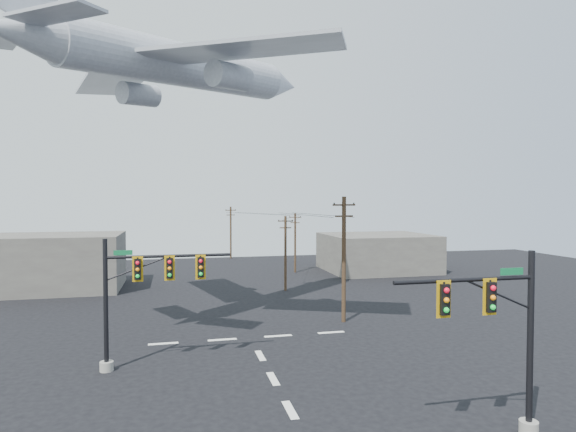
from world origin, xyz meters
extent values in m
plane|color=black|center=(0.00, 0.00, 0.00)|extent=(120.00, 120.00, 0.00)
cube|color=white|center=(0.00, 0.00, 0.01)|extent=(0.40, 2.00, 0.01)
cube|color=white|center=(0.00, 4.00, 0.01)|extent=(0.40, 2.00, 0.01)
cube|color=white|center=(0.00, 8.00, 0.01)|extent=(0.40, 2.00, 0.01)
cube|color=white|center=(-6.00, 12.00, 0.01)|extent=(2.00, 0.40, 0.01)
cube|color=white|center=(-2.00, 12.00, 0.01)|extent=(2.00, 0.40, 0.01)
cube|color=white|center=(2.00, 12.00, 0.01)|extent=(2.00, 0.40, 0.01)
cube|color=white|center=(6.00, 12.00, 0.01)|extent=(2.00, 0.40, 0.01)
cylinder|color=gray|center=(9.20, -4.52, 0.28)|extent=(0.77, 0.77, 0.55)
cylinder|color=black|center=(9.20, -4.52, 3.86)|extent=(0.26, 0.26, 7.72)
cylinder|color=black|center=(6.10, -4.52, 6.62)|extent=(6.19, 0.18, 0.18)
cylinder|color=black|center=(7.65, -4.52, 5.96)|extent=(3.37, 0.09, 0.09)
cube|color=black|center=(7.14, -4.69, 5.92)|extent=(0.37, 0.33, 1.21)
cube|color=#C28D0B|center=(7.14, -4.66, 5.92)|extent=(0.61, 0.04, 1.49)
sphere|color=#F80D26|center=(7.14, -4.87, 6.31)|extent=(0.22, 0.22, 0.22)
sphere|color=orange|center=(7.14, -4.87, 5.92)|extent=(0.22, 0.22, 0.22)
sphere|color=#0CC332|center=(7.14, -4.87, 5.54)|extent=(0.22, 0.22, 0.22)
cube|color=black|center=(5.07, -4.69, 5.92)|extent=(0.37, 0.33, 1.21)
cube|color=#C28D0B|center=(5.07, -4.66, 5.92)|extent=(0.61, 0.04, 1.49)
sphere|color=#F80D26|center=(5.07, -4.87, 6.31)|extent=(0.22, 0.22, 0.22)
sphere|color=orange|center=(5.07, -4.87, 5.92)|extent=(0.22, 0.22, 0.22)
sphere|color=#0CC332|center=(5.07, -4.87, 5.54)|extent=(0.22, 0.22, 0.22)
cube|color=#0E6333|center=(8.21, -4.59, 6.89)|extent=(1.05, 0.04, 0.29)
cylinder|color=gray|center=(-9.04, 7.39, 0.27)|extent=(0.76, 0.76, 0.54)
cylinder|color=black|center=(-9.04, 7.39, 3.80)|extent=(0.26, 0.26, 7.60)
cylinder|color=black|center=(-5.49, 7.39, 6.51)|extent=(7.11, 0.17, 0.17)
cylinder|color=black|center=(-7.27, 7.39, 5.86)|extent=(3.79, 0.09, 0.09)
cube|color=black|center=(-7.27, 7.22, 5.83)|extent=(0.37, 0.33, 1.19)
cube|color=#C28D0B|center=(-7.27, 7.24, 5.83)|extent=(0.60, 0.04, 1.47)
sphere|color=#F80D26|center=(-7.27, 7.04, 6.21)|extent=(0.22, 0.22, 0.22)
sphere|color=orange|center=(-7.27, 7.04, 5.83)|extent=(0.22, 0.22, 0.22)
sphere|color=#0CC332|center=(-7.27, 7.04, 5.45)|extent=(0.22, 0.22, 0.22)
cube|color=black|center=(-5.49, 7.22, 5.83)|extent=(0.37, 0.33, 1.19)
cube|color=#C28D0B|center=(-5.49, 7.24, 5.83)|extent=(0.60, 0.04, 1.47)
sphere|color=#F80D26|center=(-5.49, 7.04, 6.21)|extent=(0.22, 0.22, 0.22)
sphere|color=orange|center=(-5.49, 7.04, 5.83)|extent=(0.22, 0.22, 0.22)
sphere|color=#0CC332|center=(-5.49, 7.04, 5.45)|extent=(0.22, 0.22, 0.22)
cube|color=black|center=(-3.71, 7.22, 5.83)|extent=(0.37, 0.33, 1.19)
cube|color=#C28D0B|center=(-3.71, 7.24, 5.83)|extent=(0.60, 0.04, 1.47)
sphere|color=#F80D26|center=(-3.71, 7.04, 6.21)|extent=(0.22, 0.22, 0.22)
sphere|color=orange|center=(-3.71, 7.04, 5.83)|extent=(0.22, 0.22, 0.22)
sphere|color=#0CC332|center=(-3.71, 7.04, 5.45)|extent=(0.22, 0.22, 0.22)
cube|color=#0E6333|center=(-8.07, 7.32, 6.79)|extent=(1.03, 0.04, 0.28)
cylinder|color=#41301C|center=(7.97, 14.74, 5.03)|extent=(0.34, 0.34, 10.06)
cube|color=#41301C|center=(7.97, 14.74, 9.39)|extent=(2.00, 0.49, 0.13)
cube|color=#41301C|center=(7.97, 14.74, 8.49)|extent=(1.56, 0.41, 0.13)
cylinder|color=black|center=(7.09, 14.58, 9.50)|extent=(0.11, 0.11, 0.13)
cylinder|color=black|center=(7.97, 14.74, 9.50)|extent=(0.11, 0.11, 0.13)
cylinder|color=black|center=(8.85, 14.90, 9.50)|extent=(0.11, 0.11, 0.13)
cylinder|color=#41301C|center=(6.39, 28.70, 4.02)|extent=(0.27, 0.27, 8.04)
cube|color=#41301C|center=(6.39, 28.70, 7.50)|extent=(1.61, 0.47, 0.11)
cube|color=#41301C|center=(6.39, 28.70, 6.77)|extent=(1.26, 0.39, 0.11)
cylinder|color=black|center=(5.69, 28.86, 7.59)|extent=(0.09, 0.09, 0.11)
cylinder|color=black|center=(6.39, 28.70, 7.59)|extent=(0.09, 0.09, 0.11)
cylinder|color=black|center=(7.10, 28.54, 7.59)|extent=(0.09, 0.09, 0.11)
cylinder|color=#41301C|center=(10.54, 40.89, 3.98)|extent=(0.27, 0.27, 7.97)
cube|color=#41301C|center=(10.54, 40.89, 7.43)|extent=(1.58, 0.60, 0.11)
cube|color=#41301C|center=(10.54, 40.89, 6.70)|extent=(1.24, 0.49, 0.11)
cylinder|color=black|center=(9.85, 41.12, 7.52)|extent=(0.09, 0.09, 0.11)
cylinder|color=black|center=(10.54, 40.89, 7.52)|extent=(0.09, 0.09, 0.11)
cylinder|color=black|center=(11.23, 40.67, 7.52)|extent=(0.09, 0.09, 0.11)
cylinder|color=#41301C|center=(3.88, 58.30, 4.30)|extent=(0.30, 0.30, 8.61)
cube|color=#41301C|center=(3.88, 58.30, 8.01)|extent=(1.78, 0.25, 0.12)
cube|color=#41301C|center=(3.88, 58.30, 7.22)|extent=(1.39, 0.22, 0.12)
cylinder|color=black|center=(3.09, 58.25, 8.11)|extent=(0.10, 0.10, 0.12)
cylinder|color=black|center=(3.88, 58.30, 8.11)|extent=(0.10, 0.10, 0.12)
cylinder|color=black|center=(4.67, 58.36, 8.11)|extent=(0.10, 0.10, 0.12)
cylinder|color=black|center=(6.37, 21.72, 8.39)|extent=(1.43, 13.96, 0.03)
cylinder|color=black|center=(7.74, 34.79, 7.42)|extent=(4.18, 12.21, 0.03)
cylinder|color=black|center=(6.45, 49.60, 7.67)|extent=(6.76, 17.42, 0.03)
cylinder|color=black|center=(7.99, 21.72, 8.39)|extent=(1.78, 13.96, 0.03)
cylinder|color=black|center=(9.19, 34.79, 7.42)|extent=(4.18, 12.21, 0.03)
cylinder|color=black|center=(7.97, 49.60, 7.67)|extent=(6.63, 17.42, 0.03)
cylinder|color=#B7BCC5|center=(-4.35, 15.85, 19.91)|extent=(17.33, 15.57, 4.61)
cone|color=#B7BCC5|center=(4.87, 23.81, 20.79)|extent=(5.60, 5.44, 3.48)
cone|color=#B7BCC5|center=(-13.56, 7.89, 19.02)|extent=(5.37, 5.19, 3.17)
cube|color=#B7BCC5|center=(-10.01, 20.33, 19.51)|extent=(7.81, 13.61, 0.57)
cube|color=#B7BCC5|center=(-0.75, 9.60, 19.51)|extent=(13.58, 9.35, 0.57)
cylinder|color=#B7BCC5|center=(-7.92, 19.32, 18.28)|extent=(3.66, 3.50, 2.01)
cylinder|color=#B7BCC5|center=(-1.44, 11.81, 18.28)|extent=(3.66, 3.50, 2.01)
cube|color=#B7BCC5|center=(-15.24, 10.64, 19.46)|extent=(4.13, 5.41, 0.34)
cube|color=#B7BCC5|center=(-11.09, 5.84, 19.46)|extent=(5.33, 4.59, 0.34)
cube|color=#66635A|center=(-20.00, 35.00, 3.00)|extent=(18.00, 10.00, 6.00)
cube|color=#66635A|center=(22.00, 40.00, 2.50)|extent=(14.00, 12.00, 5.00)
camera|label=1|loc=(-5.17, -21.48, 9.84)|focal=30.00mm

